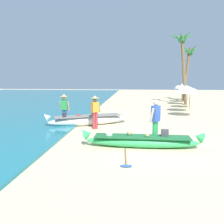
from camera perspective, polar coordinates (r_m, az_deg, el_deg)
The scene contains 15 objects.
ground_plane at distance 9.44m, azimuth 10.61°, elevation -7.71°, with size 80.00×80.00×0.00m, color beige.
boat_green_foreground at distance 8.78m, azimuth 7.51°, elevation -7.21°, with size 4.59×0.73×0.70m.
boat_white_midground at distance 12.66m, azimuth -6.07°, elevation -1.98°, with size 4.43×2.49×0.84m.
person_vendor_hatted at distance 11.60m, azimuth -4.29°, elevation 0.59°, with size 0.55×0.49×1.73m.
person_tourist_customer at distance 9.20m, azimuth 10.87°, elevation -1.73°, with size 0.51×0.56×1.77m.
person_vendor_assistant at distance 12.86m, azimuth -11.91°, elevation 1.20°, with size 0.56×0.44×1.73m.
parasol_row_0 at distance 15.92m, azimuth 19.05°, elevation 5.03°, with size 1.60×1.60×1.91m.
parasol_row_1 at distance 18.08m, azimuth 18.14°, elevation 5.46°, with size 1.60×1.60×1.91m.
parasol_row_2 at distance 20.46m, azimuth 18.51°, elevation 5.78°, with size 1.60×1.60×1.91m.
parasol_row_3 at distance 22.87m, azimuth 17.32°, elevation 6.10°, with size 1.60×1.60×1.91m.
parasol_row_4 at distance 25.19m, azimuth 17.38°, elevation 6.31°, with size 1.60×1.60×1.91m.
parasol_row_5 at distance 27.54m, azimuth 17.26°, elevation 6.49°, with size 1.60×1.60×1.91m.
palm_tree_tall_inland at distance 23.02m, azimuth 17.22°, elevation 15.51°, with size 2.51×2.52×6.78m.
palm_tree_leaning_seaward at distance 26.37m, azimuth 18.75°, elevation 12.87°, with size 2.29×2.77×6.06m.
paddle at distance 7.46m, azimuth 3.50°, elevation -11.83°, with size 0.37×1.73×0.05m.
Camera 1 is at (-0.84, -9.02, 2.65)m, focal length 36.37 mm.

